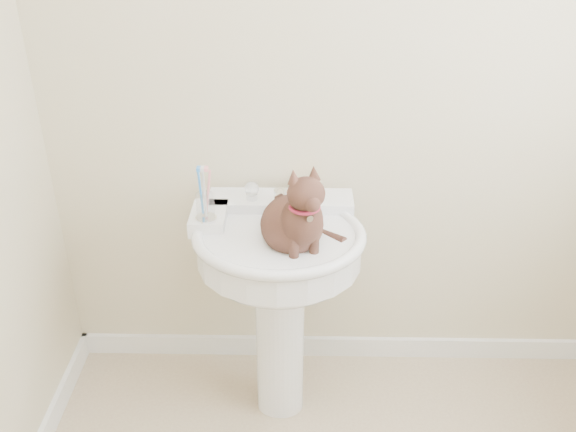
{
  "coord_description": "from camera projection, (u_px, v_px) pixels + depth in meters",
  "views": [
    {
      "loc": [
        -0.19,
        -0.99,
        1.84
      ],
      "look_at": [
        -0.23,
        0.78,
        0.85
      ],
      "focal_mm": 40.0,
      "sensor_mm": 36.0,
      "label": 1
    }
  ],
  "objects": [
    {
      "name": "wall_back",
      "position": [
        359.0,
        62.0,
        2.11
      ],
      "size": [
        2.2,
        0.0,
        2.5
      ],
      "primitive_type": null,
      "color": "beige",
      "rests_on": "ground"
    },
    {
      "name": "baseboard_back",
      "position": [
        344.0,
        346.0,
        2.69
      ],
      "size": [
        2.2,
        0.02,
        0.09
      ],
      "primitive_type": "cube",
      "color": "white",
      "rests_on": "floor"
    },
    {
      "name": "pedestal_sink",
      "position": [
        279.0,
        267.0,
        2.16
      ],
      "size": [
        0.58,
        0.57,
        0.8
      ],
      "color": "white",
      "rests_on": "floor"
    },
    {
      "name": "faucet",
      "position": [
        280.0,
        192.0,
        2.18
      ],
      "size": [
        0.28,
        0.12,
        0.14
      ],
      "color": "silver",
      "rests_on": "pedestal_sink"
    },
    {
      "name": "soap_bar",
      "position": [
        306.0,
        188.0,
        2.27
      ],
      "size": [
        0.1,
        0.07,
        0.03
      ],
      "primitive_type": "cube",
      "rotation": [
        0.0,
        0.0,
        -0.14
      ],
      "color": "#F99C30",
      "rests_on": "pedestal_sink"
    },
    {
      "name": "toothbrush_cup",
      "position": [
        205.0,
        206.0,
        2.08
      ],
      "size": [
        0.07,
        0.07,
        0.18
      ],
      "rotation": [
        0.0,
        0.0,
        -0.12
      ],
      "color": "silver",
      "rests_on": "pedestal_sink"
    },
    {
      "name": "cat",
      "position": [
        295.0,
        221.0,
        2.0
      ],
      "size": [
        0.22,
        0.28,
        0.41
      ],
      "rotation": [
        0.0,
        0.0,
        0.39
      ],
      "color": "#502E21",
      "rests_on": "pedestal_sink"
    }
  ]
}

